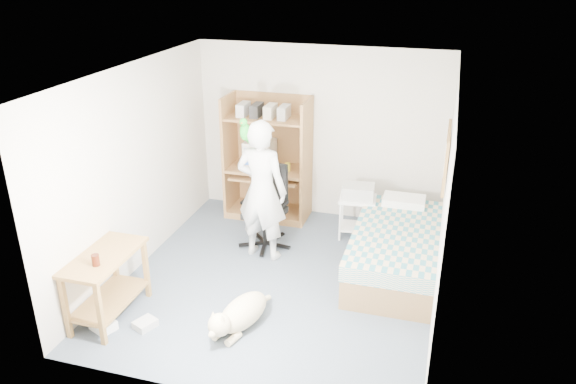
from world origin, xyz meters
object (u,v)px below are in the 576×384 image
object	(u,v)px
bed	(396,250)
side_desk	(106,276)
person	(262,191)
office_chair	(267,217)
computer_hutch	(269,163)
printer_cart	(357,211)
dog	(240,314)

from	to	relation	value
bed	side_desk	size ratio (longest dim) A/B	2.02
side_desk	person	size ratio (longest dim) A/B	0.55
office_chair	person	bearing A→B (deg)	-74.54
side_desk	person	world-z (taller)	person
computer_hutch	office_chair	xyz separation A→B (m)	(0.27, -0.90, -0.43)
computer_hutch	person	bearing A→B (deg)	-75.79
office_chair	person	size ratio (longest dim) A/B	0.60
person	printer_cart	size ratio (longest dim) A/B	3.11
computer_hutch	office_chair	world-z (taller)	computer_hutch
dog	office_chair	bearing A→B (deg)	115.81
computer_hutch	printer_cart	world-z (taller)	computer_hutch
bed	side_desk	distance (m)	3.39
office_chair	dog	xyz separation A→B (m)	(0.30, -1.84, -0.22)
office_chair	computer_hutch	bearing A→B (deg)	114.11
bed	printer_cart	distance (m)	0.98
office_chair	dog	world-z (taller)	office_chair
bed	printer_cart	bearing A→B (deg)	128.73
computer_hutch	side_desk	distance (m)	3.08
bed	printer_cart	xyz separation A→B (m)	(-0.61, 0.76, 0.10)
printer_cart	person	bearing A→B (deg)	-146.81
computer_hutch	bed	distance (m)	2.35
computer_hutch	dog	world-z (taller)	computer_hutch
office_chair	printer_cart	size ratio (longest dim) A/B	1.87
bed	side_desk	bearing A→B (deg)	-147.50
printer_cart	bed	bearing A→B (deg)	-56.50
person	office_chair	bearing A→B (deg)	-74.54
side_desk	printer_cart	bearing A→B (deg)	49.07
computer_hutch	printer_cart	size ratio (longest dim) A/B	3.07
printer_cart	side_desk	bearing A→B (deg)	-136.15
office_chair	person	xyz separation A→B (m)	(0.04, -0.31, 0.52)
bed	side_desk	xyz separation A→B (m)	(-2.85, -1.82, 0.21)
dog	bed	bearing A→B (deg)	65.04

